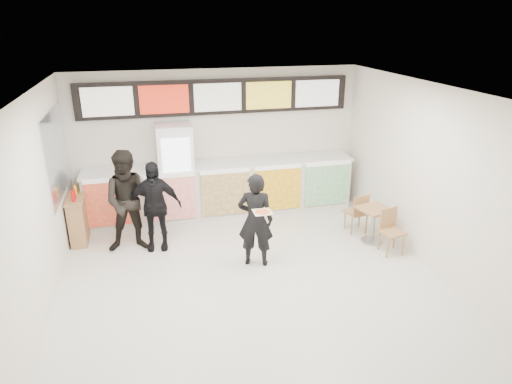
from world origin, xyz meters
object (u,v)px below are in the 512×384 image
object	(u,v)px
service_counter	(223,189)
customer_mid	(154,206)
customer_main	(255,220)
customer_left	(130,202)
condiment_ledge	(78,219)
drinks_fridge	(176,173)
cafe_table	(374,219)

from	to	relation	value
service_counter	customer_mid	world-z (taller)	customer_mid
service_counter	customer_main	xyz separation A→B (m)	(0.18, -2.18, 0.24)
customer_main	customer_mid	bearing A→B (deg)	-11.77
customer_main	customer_mid	xyz separation A→B (m)	(-1.61, 0.99, 0.01)
customer_left	condiment_ledge	xyz separation A→B (m)	(-0.98, 0.58, -0.48)
customer_mid	condiment_ledge	xyz separation A→B (m)	(-1.39, 0.63, -0.38)
drinks_fridge	condiment_ledge	distance (m)	2.05
customer_mid	cafe_table	size ratio (longest dim) A/B	1.16
cafe_table	customer_mid	bearing A→B (deg)	156.53
drinks_fridge	customer_main	distance (m)	2.47
customer_main	customer_left	distance (m)	2.28
cafe_table	condiment_ledge	size ratio (longest dim) A/B	1.37
customer_left	service_counter	bearing A→B (deg)	34.62
service_counter	drinks_fridge	size ratio (longest dim) A/B	2.78
service_counter	drinks_fridge	world-z (taller)	drinks_fridge
customer_left	drinks_fridge	bearing A→B (deg)	54.78
drinks_fridge	condiment_ledge	world-z (taller)	drinks_fridge
service_counter	drinks_fridge	distance (m)	1.03
condiment_ledge	cafe_table	bearing A→B (deg)	-14.23
service_counter	customer_main	size ratio (longest dim) A/B	3.42
service_counter	customer_main	distance (m)	2.21
customer_main	customer_left	bearing A→B (deg)	-7.59
drinks_fridge	cafe_table	bearing A→B (deg)	-29.36
customer_main	cafe_table	xyz separation A→B (m)	(2.32, 0.27, -0.34)
customer_main	cafe_table	bearing A→B (deg)	-153.73
drinks_fridge	condiment_ledge	size ratio (longest dim) A/B	1.92
customer_main	customer_mid	size ratio (longest dim) A/B	0.99
customer_left	customer_mid	world-z (taller)	customer_left
drinks_fridge	customer_mid	xyz separation A→B (m)	(-0.50, -1.21, -0.18)
condiment_ledge	drinks_fridge	bearing A→B (deg)	17.18
service_counter	customer_mid	distance (m)	1.88
service_counter	condiment_ledge	world-z (taller)	service_counter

